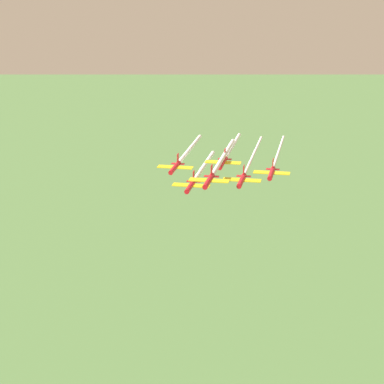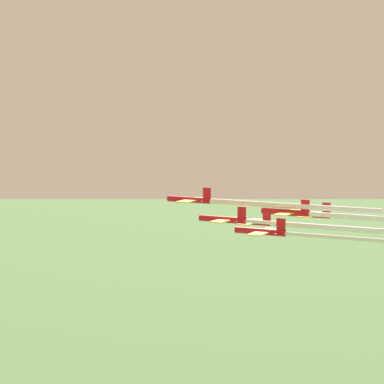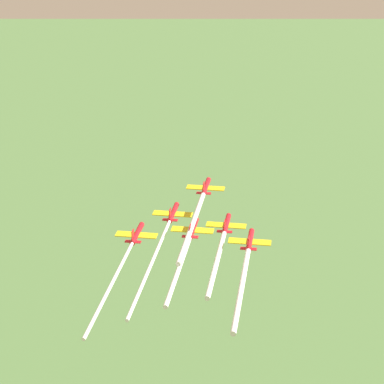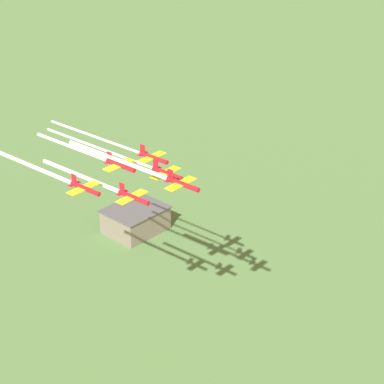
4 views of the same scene
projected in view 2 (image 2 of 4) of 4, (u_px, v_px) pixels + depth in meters
name	position (u px, v px, depth m)	size (l,w,h in m)	color
jet_0	(191.00, 200.00, 206.82)	(10.34, 11.00, 3.68)	red
jet_1	(225.00, 219.00, 195.64)	(10.34, 11.00, 3.68)	red
jet_2	(250.00, 222.00, 208.10)	(10.34, 11.00, 3.68)	red
jet_3	(262.00, 231.00, 184.24)	(10.34, 11.00, 3.68)	red
jet_4	(287.00, 212.00, 196.20)	(10.34, 11.00, 3.68)	red
jet_5	(309.00, 214.00, 208.65)	(10.34, 11.00, 3.68)	red
smoke_trail_0	(292.00, 206.00, 195.53)	(3.10, 39.30, 1.19)	white
smoke_trail_1	(351.00, 228.00, 182.69)	(3.04, 46.49, 0.78)	white
smoke_trail_2	(339.00, 228.00, 198.46)	(2.75, 32.10, 1.19)	white
smoke_trail_4	(381.00, 218.00, 186.79)	(2.52, 31.08, 1.01)	white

